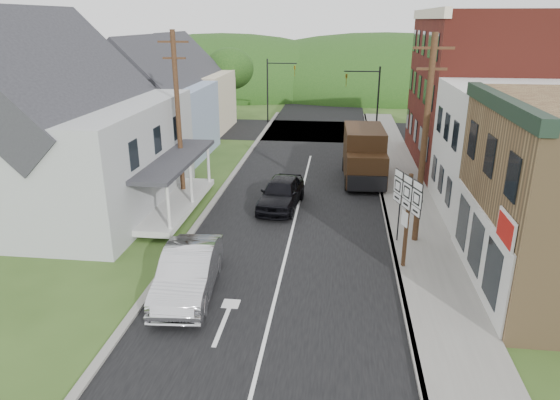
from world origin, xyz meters
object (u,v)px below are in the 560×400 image
(silver_sedan, at_px, (189,272))
(delivery_van, at_px, (364,155))
(dark_sedan, at_px, (281,193))
(route_sign_cluster, at_px, (407,208))
(warning_sign, at_px, (399,203))

(silver_sedan, relative_size, delivery_van, 0.89)
(silver_sedan, bearing_deg, delivery_van, 60.02)
(dark_sedan, height_order, route_sign_cluster, route_sign_cluster)
(silver_sedan, height_order, route_sign_cluster, route_sign_cluster)
(route_sign_cluster, height_order, warning_sign, route_sign_cluster)
(silver_sedan, distance_m, route_sign_cluster, 8.60)
(route_sign_cluster, bearing_deg, warning_sign, 69.23)
(silver_sedan, distance_m, warning_sign, 9.63)
(route_sign_cluster, bearing_deg, delivery_van, 75.48)
(delivery_van, xyz_separation_m, route_sign_cluster, (1.15, -11.66, 1.01))
(dark_sedan, distance_m, warning_sign, 6.94)
(route_sign_cluster, bearing_deg, silver_sedan, 179.74)
(silver_sedan, relative_size, route_sign_cluster, 1.35)
(delivery_van, bearing_deg, route_sign_cluster, -86.46)
(dark_sedan, relative_size, route_sign_cluster, 1.25)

